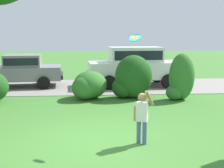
{
  "coord_description": "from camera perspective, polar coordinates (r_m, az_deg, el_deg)",
  "views": [
    {
      "loc": [
        -0.06,
        -7.04,
        2.53
      ],
      "look_at": [
        0.55,
        1.75,
        1.1
      ],
      "focal_mm": 49.24,
      "sensor_mm": 36.0,
      "label": 1
    }
  ],
  "objects": [
    {
      "name": "ground_plane",
      "position": [
        7.48,
        -3.33,
        -10.57
      ],
      "size": [
        80.0,
        80.0,
        0.0
      ],
      "primitive_type": "plane",
      "color": "#3D752D"
    },
    {
      "name": "driveway_strip",
      "position": [
        15.0,
        -3.7,
        -0.47
      ],
      "size": [
        28.0,
        4.4,
        0.02
      ],
      "primitive_type": "cube",
      "color": "gray",
      "rests_on": "ground"
    },
    {
      "name": "shrub_centre_left",
      "position": [
        12.16,
        -4.37,
        -0.3
      ],
      "size": [
        1.38,
        1.53,
        1.1
      ],
      "color": "#33702B",
      "rests_on": "ground"
    },
    {
      "name": "shrub_centre",
      "position": [
        12.27,
        3.67,
        0.99
      ],
      "size": [
        1.61,
        1.24,
        1.72
      ],
      "color": "#1E511C",
      "rests_on": "ground"
    },
    {
      "name": "shrub_centre_right",
      "position": [
        12.19,
        12.63,
        0.94
      ],
      "size": [
        1.11,
        0.85,
        1.82
      ],
      "color": "#33702B",
      "rests_on": "ground"
    },
    {
      "name": "parked_sedan",
      "position": [
        15.51,
        -16.93,
        2.59
      ],
      "size": [
        4.54,
        2.39,
        1.56
      ],
      "color": "gray",
      "rests_on": "ground"
    },
    {
      "name": "parked_suv",
      "position": [
        15.08,
        4.3,
        3.67
      ],
      "size": [
        4.82,
        2.35,
        1.92
      ],
      "color": "white",
      "rests_on": "ground"
    },
    {
      "name": "child_thrower",
      "position": [
        7.13,
        5.59,
        -5.57
      ],
      "size": [
        0.48,
        0.25,
        1.29
      ],
      "color": "#4C608C",
      "rests_on": "ground"
    },
    {
      "name": "frisbee",
      "position": [
        7.17,
        4.3,
        8.56
      ],
      "size": [
        0.31,
        0.26,
        0.24
      ],
      "color": "#1EB7B2"
    }
  ]
}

